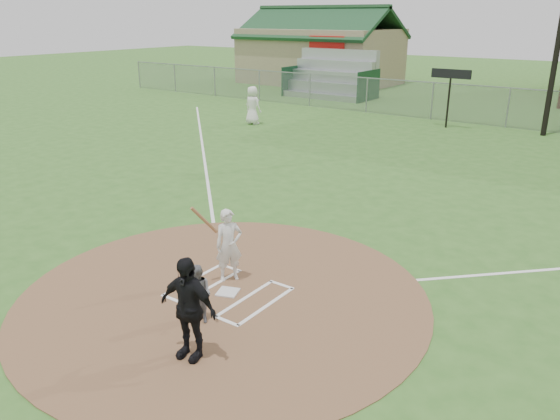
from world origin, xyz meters
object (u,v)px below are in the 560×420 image
Objects in this scene: umpire at (188,308)px; batter_at_plate at (229,245)px; catcher at (198,294)px; home_plate at (228,292)px; ondeck_player at (253,105)px.

batter_at_plate is (-1.32, 2.56, -0.10)m from umpire.
batter_at_plate is at bearing 103.53° from catcher.
catcher reaches higher than home_plate.
umpire is 1.03× the size of batter_at_plate.
catcher is at bearing -67.85° from batter_at_plate.
umpire is at bearing -65.39° from home_plate.
umpire reaches higher than batter_at_plate.
catcher is 19.84m from ondeck_player.
catcher is (0.30, -1.15, 0.55)m from home_plate.
umpire is at bearing 129.13° from ondeck_player.
ondeck_player reaches higher than umpire.
catcher is at bearing 117.89° from umpire.
batter_at_plate is (10.80, -14.52, -0.16)m from ondeck_player.
catcher is 0.62× the size of umpire.
catcher is at bearing 129.12° from ondeck_player.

